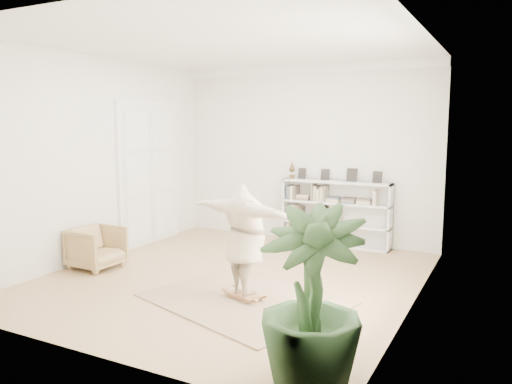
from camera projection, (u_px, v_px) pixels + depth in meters
The scene contains 9 objects.
floor at pixel (233, 278), 7.90m from camera, with size 6.00×6.00×0.00m, color #A28153.
room_shell at pixel (305, 69), 10.01m from camera, with size 6.00×6.00×6.00m.
doors at pixel (149, 175), 10.09m from camera, with size 0.09×1.78×2.92m.
bookshelf at pixel (335, 214), 9.95m from camera, with size 2.20×0.35×1.64m.
armchair at pixel (97, 248), 8.38m from camera, with size 0.75×0.77×0.70m, color tan.
rug at pixel (245, 299), 6.91m from camera, with size 2.50×2.00×0.02m, color tan.
rocker_board at pixel (245, 295), 6.90m from camera, with size 0.54×0.41×0.10m.
person at pixel (245, 237), 6.79m from camera, with size 1.88×0.51×1.53m, color #C4B193.
houseplant at pixel (311, 299), 4.49m from camera, with size 0.95×0.95×1.69m, color #2F5028.
Camera 1 is at (3.85, -6.62, 2.41)m, focal length 35.00 mm.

